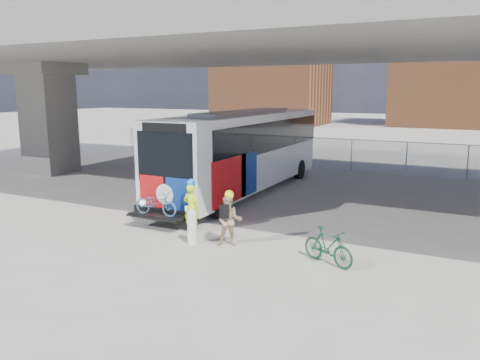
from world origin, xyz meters
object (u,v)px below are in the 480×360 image
Objects in this scene: bus at (244,146)px; cyclist_tan at (229,220)px; bollard at (192,225)px; bike_parked at (328,246)px; cyclist_hivis at (192,207)px.

bus is 7.56× the size of cyclist_tan.
bollard is 0.65× the size of bike_parked.
cyclist_hivis is at bearing 123.08° from bollard.
bike_parked is at bearing -49.79° from bus.
cyclist_tan is (1.10, 0.32, 0.23)m from bollard.
bus reaches higher than cyclist_hivis.
cyclist_tan is at bearing 16.10° from bollard.
bus is 7.71m from bollard.
bike_parked is (6.00, -7.10, -1.62)m from bus.
bus reaches higher than bike_parked.
cyclist_hivis is at bearing 134.32° from cyclist_tan.
cyclist_tan is 1.04× the size of bike_parked.
bollard is at bearing 116.52° from bike_parked.
bollard is at bearing 125.38° from cyclist_hivis.
bus is at bearing 63.71° from bike_parked.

